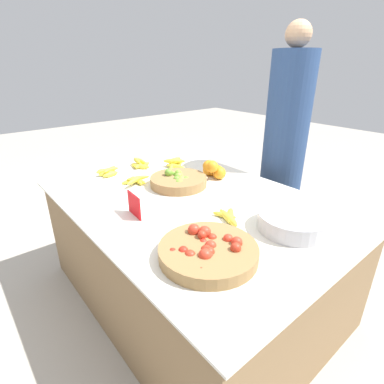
{
  "coord_description": "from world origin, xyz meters",
  "views": [
    {
      "loc": [
        1.15,
        -0.96,
        1.35
      ],
      "look_at": [
        0.0,
        0.0,
        0.7
      ],
      "focal_mm": 28.0,
      "sensor_mm": 36.0,
      "label": 1
    }
  ],
  "objects": [
    {
      "name": "banana_bunch_back_center",
      "position": [
        -0.67,
        -0.18,
        0.68
      ],
      "size": [
        0.15,
        0.16,
        0.05
      ],
      "color": "yellow",
      "rests_on": "market_table"
    },
    {
      "name": "metal_bowl",
      "position": [
        0.53,
        0.16,
        0.69
      ],
      "size": [
        0.32,
        0.32,
        0.08
      ],
      "color": "#B7B7BF",
      "rests_on": "market_table"
    },
    {
      "name": "banana_bunch_middle_left",
      "position": [
        -0.53,
        0.27,
        0.68
      ],
      "size": [
        0.2,
        0.18,
        0.06
      ],
      "color": "yellow",
      "rests_on": "market_table"
    },
    {
      "name": "price_sign",
      "position": [
        -0.04,
        -0.33,
        0.71
      ],
      "size": [
        0.13,
        0.02,
        0.12
      ],
      "rotation": [
        0.0,
        0.0,
        -0.09
      ],
      "color": "red",
      "rests_on": "market_table"
    },
    {
      "name": "orange_pile",
      "position": [
        -0.18,
        0.34,
        0.71
      ],
      "size": [
        0.19,
        0.19,
        0.13
      ],
      "color": "orange",
      "rests_on": "market_table"
    },
    {
      "name": "lime_bowl",
      "position": [
        -0.22,
        0.07,
        0.68
      ],
      "size": [
        0.35,
        0.35,
        0.1
      ],
      "color": "olive",
      "rests_on": "market_table"
    },
    {
      "name": "vendor_person",
      "position": [
        -0.02,
        0.86,
        0.74
      ],
      "size": [
        0.29,
        0.29,
        1.59
      ],
      "color": "navy",
      "rests_on": "ground_plane"
    },
    {
      "name": "tomato_basket",
      "position": [
        0.44,
        -0.29,
        0.68
      ],
      "size": [
        0.39,
        0.39,
        0.09
      ],
      "color": "olive",
      "rests_on": "market_table"
    },
    {
      "name": "banana_bunch_front_left",
      "position": [
        -0.42,
        -0.11,
        0.68
      ],
      "size": [
        0.17,
        0.19,
        0.05
      ],
      "color": "yellow",
      "rests_on": "market_table"
    },
    {
      "name": "market_table",
      "position": [
        0.0,
        0.0,
        0.33
      ],
      "size": [
        1.66,
        1.17,
        0.65
      ],
      "color": "olive",
      "rests_on": "ground_plane"
    },
    {
      "name": "banana_bunch_front_center",
      "position": [
        -0.68,
        0.07,
        0.68
      ],
      "size": [
        0.2,
        0.15,
        0.06
      ],
      "color": "yellow",
      "rests_on": "market_table"
    },
    {
      "name": "banana_bunch_front_right",
      "position": [
        0.28,
        -0.0,
        0.67
      ],
      "size": [
        0.18,
        0.14,
        0.04
      ],
      "color": "yellow",
      "rests_on": "market_table"
    },
    {
      "name": "ground_plane",
      "position": [
        0.0,
        0.0,
        0.0
      ],
      "size": [
        12.0,
        12.0,
        0.0
      ],
      "primitive_type": "plane",
      "color": "#ADA599"
    }
  ]
}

